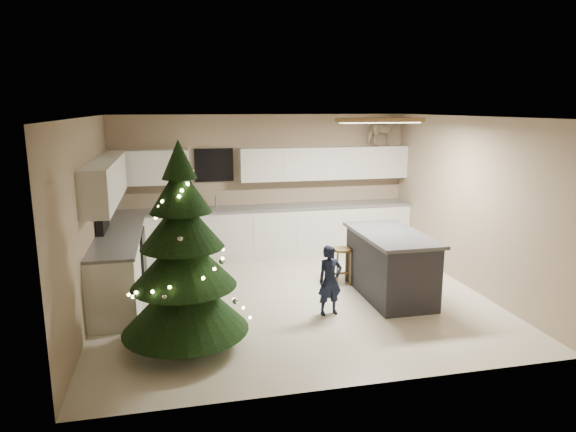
% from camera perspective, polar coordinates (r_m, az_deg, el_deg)
% --- Properties ---
extents(ground_plane, '(5.50, 5.50, 0.00)m').
position_cam_1_polar(ground_plane, '(7.60, 0.59, -9.06)').
color(ground_plane, beige).
extents(room_shell, '(5.52, 5.02, 2.61)m').
position_cam_1_polar(room_shell, '(7.16, 0.80, 4.14)').
color(room_shell, gray).
rests_on(room_shell, ground_plane).
extents(cabinetry, '(5.50, 3.20, 2.00)m').
position_cam_1_polar(cabinetry, '(8.80, -7.67, -1.04)').
color(cabinetry, silver).
rests_on(cabinetry, ground_plane).
extents(island, '(0.90, 1.70, 0.95)m').
position_cam_1_polar(island, '(7.67, 11.29, -5.29)').
color(island, black).
rests_on(island, ground_plane).
extents(bar_stool, '(0.30, 0.30, 0.58)m').
position_cam_1_polar(bar_stool, '(8.06, 6.02, -4.59)').
color(bar_stool, brown).
rests_on(bar_stool, ground_plane).
extents(christmas_tree, '(1.50, 1.45, 2.40)m').
position_cam_1_polar(christmas_tree, '(5.91, -11.54, -5.43)').
color(christmas_tree, '#3F2816').
rests_on(christmas_tree, ground_plane).
extents(toddler, '(0.38, 0.28, 0.95)m').
position_cam_1_polar(toddler, '(6.89, 4.69, -7.15)').
color(toddler, black).
rests_on(toddler, ground_plane).
extents(rocking_horse, '(0.66, 0.43, 0.54)m').
position_cam_1_polar(rocking_horse, '(10.03, 10.52, 9.24)').
color(rocking_horse, brown).
rests_on(rocking_horse, cabinetry).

